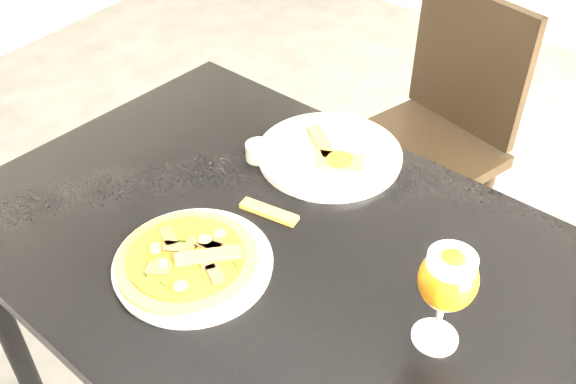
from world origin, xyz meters
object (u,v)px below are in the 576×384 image
Objects in this scene: pizza at (188,258)px; beer_glass at (448,280)px; dining_table at (280,278)px; chair_far at (431,133)px.

beer_glass reaches higher than pizza.
dining_table is at bearing 173.33° from beer_glass.
pizza is 0.44m from beer_glass.
dining_table is 0.20m from pizza.
chair_far is at bearing 99.95° from dining_table.
pizza is at bearing -118.39° from dining_table.
beer_glass is at bearing 0.05° from dining_table.
chair_far is 3.59× the size of pizza.
chair_far is (-0.05, 0.86, -0.17)m from dining_table.
beer_glass reaches higher than dining_table.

